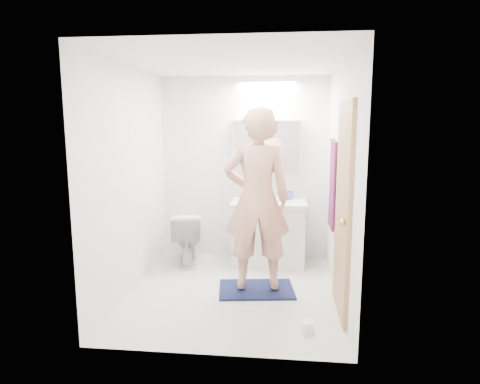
# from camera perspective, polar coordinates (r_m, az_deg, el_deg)

# --- Properties ---
(floor) EXTENTS (2.50, 2.50, 0.00)m
(floor) POSITION_cam_1_polar(r_m,az_deg,el_deg) (4.58, -0.98, -13.59)
(floor) COLOR silver
(floor) RESTS_ON ground
(ceiling) EXTENTS (2.50, 2.50, 0.00)m
(ceiling) POSITION_cam_1_polar(r_m,az_deg,el_deg) (4.26, -1.07, 17.66)
(ceiling) COLOR white
(ceiling) RESTS_ON floor
(wall_back) EXTENTS (2.50, 0.00, 2.50)m
(wall_back) POSITION_cam_1_polar(r_m,az_deg,el_deg) (5.49, 0.57, 3.25)
(wall_back) COLOR white
(wall_back) RESTS_ON floor
(wall_front) EXTENTS (2.50, 0.00, 2.50)m
(wall_front) POSITION_cam_1_polar(r_m,az_deg,el_deg) (3.03, -3.89, -1.80)
(wall_front) COLOR white
(wall_front) RESTS_ON floor
(wall_left) EXTENTS (0.00, 2.50, 2.50)m
(wall_left) POSITION_cam_1_polar(r_m,az_deg,el_deg) (4.52, -15.00, 1.61)
(wall_left) COLOR white
(wall_left) RESTS_ON floor
(wall_right) EXTENTS (0.00, 2.50, 2.50)m
(wall_right) POSITION_cam_1_polar(r_m,az_deg,el_deg) (4.26, 13.82, 1.20)
(wall_right) COLOR white
(wall_right) RESTS_ON floor
(vanity_cabinet) EXTENTS (0.90, 0.55, 0.78)m
(vanity_cabinet) POSITION_cam_1_polar(r_m,az_deg,el_deg) (5.34, 3.99, -5.81)
(vanity_cabinet) COLOR white
(vanity_cabinet) RESTS_ON floor
(countertop) EXTENTS (0.95, 0.58, 0.04)m
(countertop) POSITION_cam_1_polar(r_m,az_deg,el_deg) (5.24, 4.04, -1.48)
(countertop) COLOR white
(countertop) RESTS_ON vanity_cabinet
(sink_basin) EXTENTS (0.36, 0.36, 0.03)m
(sink_basin) POSITION_cam_1_polar(r_m,az_deg,el_deg) (5.27, 4.06, -1.04)
(sink_basin) COLOR white
(sink_basin) RESTS_ON countertop
(faucet) EXTENTS (0.02, 0.02, 0.16)m
(faucet) POSITION_cam_1_polar(r_m,az_deg,el_deg) (5.44, 4.13, -0.01)
(faucet) COLOR silver
(faucet) RESTS_ON countertop
(medicine_cabinet) EXTENTS (0.88, 0.14, 0.70)m
(medicine_cabinet) POSITION_cam_1_polar(r_m,az_deg,el_deg) (5.37, 3.71, 6.31)
(medicine_cabinet) COLOR white
(medicine_cabinet) RESTS_ON wall_back
(mirror_panel) EXTENTS (0.84, 0.01, 0.66)m
(mirror_panel) POSITION_cam_1_polar(r_m,az_deg,el_deg) (5.29, 3.67, 6.27)
(mirror_panel) COLOR silver
(mirror_panel) RESTS_ON medicine_cabinet
(toilet) EXTENTS (0.50, 0.73, 0.68)m
(toilet) POSITION_cam_1_polar(r_m,az_deg,el_deg) (5.38, -7.36, -6.28)
(toilet) COLOR white
(toilet) RESTS_ON floor
(bath_rug) EXTENTS (0.86, 0.65, 0.02)m
(bath_rug) POSITION_cam_1_polar(r_m,az_deg,el_deg) (4.60, 2.28, -13.31)
(bath_rug) COLOR #121D39
(bath_rug) RESTS_ON floor
(person) EXTENTS (0.75, 0.55, 1.91)m
(person) POSITION_cam_1_polar(r_m,az_deg,el_deg) (4.32, 2.36, -1.06)
(person) COLOR tan
(person) RESTS_ON bath_rug
(door) EXTENTS (0.04, 0.80, 2.00)m
(door) POSITION_cam_1_polar(r_m,az_deg,el_deg) (3.95, 14.09, -2.38)
(door) COLOR tan
(door) RESTS_ON wall_right
(door_knob) EXTENTS (0.06, 0.06, 0.06)m
(door_knob) POSITION_cam_1_polar(r_m,az_deg,el_deg) (3.67, 14.09, -4.09)
(door_knob) COLOR gold
(door_knob) RESTS_ON door
(towel) EXTENTS (0.02, 0.42, 1.00)m
(towel) POSITION_cam_1_polar(r_m,az_deg,el_deg) (4.82, 12.64, 0.96)
(towel) COLOR #171238
(towel) RESTS_ON wall_right
(towel_hook) EXTENTS (0.07, 0.02, 0.02)m
(towel_hook) POSITION_cam_1_polar(r_m,az_deg,el_deg) (4.77, 12.71, 7.16)
(towel_hook) COLOR silver
(towel_hook) RESTS_ON wall_right
(soap_bottle_a) EXTENTS (0.08, 0.08, 0.20)m
(soap_bottle_a) POSITION_cam_1_polar(r_m,az_deg,el_deg) (5.39, 0.80, 0.13)
(soap_bottle_a) COLOR #EDEA99
(soap_bottle_a) RESTS_ON countertop
(soap_bottle_b) EXTENTS (0.12, 0.12, 0.19)m
(soap_bottle_b) POSITION_cam_1_polar(r_m,az_deg,el_deg) (5.41, 2.42, 0.11)
(soap_bottle_b) COLOR #527CB1
(soap_bottle_b) RESTS_ON countertop
(toothbrush_cup) EXTENTS (0.12, 0.12, 0.10)m
(toothbrush_cup) POSITION_cam_1_polar(r_m,az_deg,el_deg) (5.39, 6.79, -0.45)
(toothbrush_cup) COLOR #4249C6
(toothbrush_cup) RESTS_ON countertop
(toilet_paper_roll) EXTENTS (0.11, 0.11, 0.10)m
(toilet_paper_roll) POSITION_cam_1_polar(r_m,az_deg,el_deg) (3.80, 9.27, -17.96)
(toilet_paper_roll) COLOR white
(toilet_paper_roll) RESTS_ON floor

